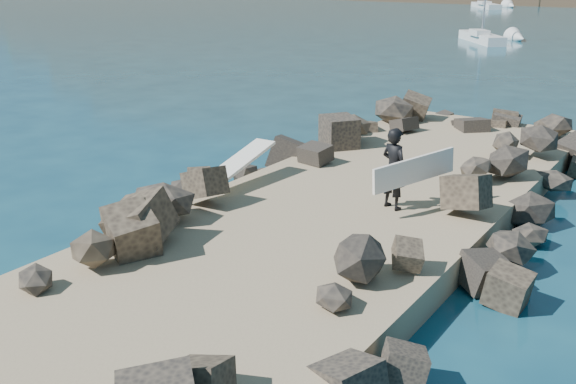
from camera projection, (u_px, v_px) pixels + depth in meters
name	position (u px, v px, depth m)	size (l,w,h in m)	color
ground	(316.00, 248.00, 13.06)	(800.00, 800.00, 0.00)	#0F384C
jetty	(256.00, 271.00, 11.41)	(6.00, 26.00, 0.60)	#8C7759
riprap_left	(159.00, 218.00, 13.29)	(2.60, 22.00, 1.00)	black
riprap_right	(420.00, 294.00, 10.18)	(2.60, 22.00, 1.00)	black
surfboard_resting	(241.00, 165.00, 14.95)	(0.55, 2.20, 0.07)	white
surfer_with_board	(397.00, 169.00, 13.23)	(1.27, 2.00, 1.73)	black
sailboat_e	(486.00, 5.00, 89.81)	(6.29, 7.73, 9.80)	silver
sailboat_a	(481.00, 38.00, 48.82)	(5.13, 5.87, 7.80)	silver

